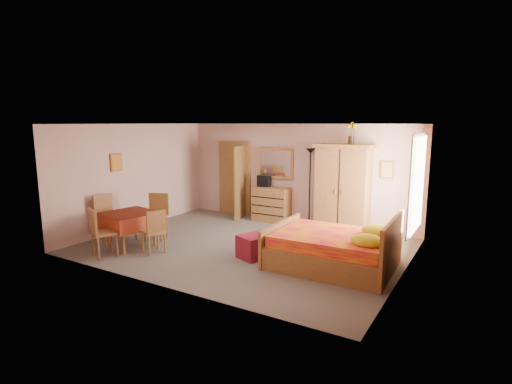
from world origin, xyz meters
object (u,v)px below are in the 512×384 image
Objects in this scene: wall_mirror at (275,163)px; chair_east at (153,231)px; stereo at (264,181)px; chair_south at (104,232)px; dining_table at (130,230)px; bench at (270,243)px; floor_lamp at (310,188)px; chest_of_drawers at (271,204)px; wardrobe at (343,188)px; chair_west at (109,218)px; chair_north at (156,217)px; bed at (332,239)px; sunflower_vase at (352,133)px.

wall_mirror is 1.14× the size of chair_east.
stereo is 3.68m from chair_east.
wall_mirror is at bearing 92.58° from chair_south.
dining_table is 1.04× the size of chair_south.
chair_east reaches higher than dining_table.
wall_mirror is 3.18m from bench.
floor_lamp reaches higher than stereo.
chest_of_drawers is 2.05m from wardrobe.
chest_of_drawers is 0.95× the size of chair_west.
chair_north is (-3.44, -2.77, -0.55)m from wardrobe.
bench is 3.30m from chair_south.
wall_mirror reaches higher than bench.
floor_lamp is 0.94× the size of wardrobe.
chair_north is at bearing -141.70° from wardrobe.
chair_west reaches higher than dining_table.
bench is 1.34× the size of dining_table.
floor_lamp is at bearing 80.46° from chair_south.
wardrobe is 2.61m from bench.
chair_west is at bearing 156.51° from chair_south.
floor_lamp is 0.91m from wardrobe.
wardrobe reaches higher than bench.
chair_east is (-0.57, -3.58, -0.63)m from stereo.
wardrobe is at bearing -1.55° from stereo.
bench is at bearing -64.35° from chest_of_drawers.
chair_west is (-3.32, -3.51, -0.48)m from floor_lamp.
bench is (-0.70, -2.37, -0.84)m from wardrobe.
chair_east is at bearing -163.41° from bed.
chair_south is at bearing -157.92° from bed.
floor_lamp reaches higher than chair_east.
chest_of_drawers is at bearing 135.55° from bed.
sunflower_vase reaches higher than chair_west.
wardrobe is 2.10× the size of dining_table.
chair_north is at bearing 110.99° from chair_south.
chair_north is 1.13× the size of chair_east.
bench is (1.27, -2.39, -0.24)m from chest_of_drawers.
sunflower_vase reaches higher than chest_of_drawers.
bed and chair_north have the same top height.
chair_east is (0.66, 0.67, -0.04)m from chair_south.
sunflower_vase is at bearing -18.63° from chair_east.
sunflower_vase reaches higher than chair_north.
chair_west reaches higher than chest_of_drawers.
floor_lamp is 3.87× the size of sunflower_vase.
chair_east reaches higher than bench.
wall_mirror is 1.20m from floor_lamp.
stereo is 3.14m from chair_north.
stereo reaches higher than chest_of_drawers.
bed is 3.60m from chair_east.
chair_west is (-4.38, -3.43, -1.87)m from sunflower_vase.
wall_mirror reaches higher than stereo.
sunflower_vase is (2.12, -0.21, 0.84)m from wall_mirror.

